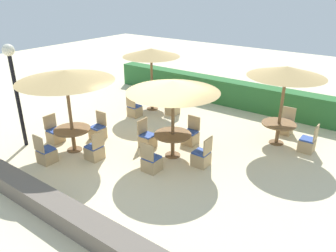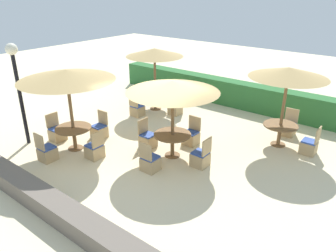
# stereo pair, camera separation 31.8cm
# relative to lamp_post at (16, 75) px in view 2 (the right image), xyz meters

# --- Properties ---
(ground_plane) EXTENTS (40.00, 40.00, 0.00)m
(ground_plane) POSITION_rel_lamp_post_xyz_m (4.12, 1.80, -2.35)
(ground_plane) COLOR beige
(hedge_row) EXTENTS (13.00, 0.70, 1.08)m
(hedge_row) POSITION_rel_lamp_post_xyz_m (4.12, 7.66, -1.81)
(hedge_row) COLOR #2D6B33
(hedge_row) RESTS_ON ground_plane
(stone_border) EXTENTS (10.00, 0.56, 0.48)m
(stone_border) POSITION_rel_lamp_post_xyz_m (4.12, -1.69, -2.11)
(stone_border) COLOR #6B6056
(stone_border) RESTS_ON ground_plane
(lamp_post) EXTENTS (0.36, 0.36, 3.32)m
(lamp_post) POSITION_rel_lamp_post_xyz_m (0.00, 0.00, 0.00)
(lamp_post) COLOR black
(lamp_post) RESTS_ON ground_plane
(parasol_back_left) EXTENTS (2.33, 2.33, 2.58)m
(parasol_back_left) POSITION_rel_lamp_post_xyz_m (1.25, 5.17, 0.05)
(parasol_back_left) COLOR brown
(parasol_back_left) RESTS_ON ground_plane
(round_table_back_left) EXTENTS (1.19, 1.19, 0.75)m
(round_table_back_left) POSITION_rel_lamp_post_xyz_m (1.25, 5.17, -1.74)
(round_table_back_left) COLOR brown
(round_table_back_left) RESTS_ON ground_plane
(patio_chair_back_left_south) EXTENTS (0.46, 0.46, 0.93)m
(patio_chair_back_left_south) POSITION_rel_lamp_post_xyz_m (1.19, 4.09, -2.09)
(patio_chair_back_left_south) COLOR tan
(patio_chair_back_left_south) RESTS_ON ground_plane
(patio_chair_back_left_north) EXTENTS (0.46, 0.46, 0.93)m
(patio_chair_back_left_north) POSITION_rel_lamp_post_xyz_m (1.29, 6.26, -2.09)
(patio_chair_back_left_north) COLOR tan
(patio_chair_back_left_north) RESTS_ON ground_plane
(patio_chair_back_left_east) EXTENTS (0.46, 0.46, 0.93)m
(patio_chair_back_left_east) POSITION_rel_lamp_post_xyz_m (2.32, 5.18, -2.09)
(patio_chair_back_left_east) COLOR tan
(patio_chair_back_left_east) RESTS_ON ground_plane
(parasol_center) EXTENTS (2.74, 2.74, 2.41)m
(parasol_center) POSITION_rel_lamp_post_xyz_m (4.38, 2.28, -0.11)
(parasol_center) COLOR brown
(parasol_center) RESTS_ON ground_plane
(round_table_center) EXTENTS (1.14, 1.14, 0.75)m
(round_table_center) POSITION_rel_lamp_post_xyz_m (4.38, 2.28, -1.75)
(round_table_center) COLOR brown
(round_table_center) RESTS_ON ground_plane
(patio_chair_center_north) EXTENTS (0.46, 0.46, 0.93)m
(patio_chair_center_north) POSITION_rel_lamp_post_xyz_m (4.37, 3.33, -2.09)
(patio_chair_center_north) COLOR tan
(patio_chair_center_north) RESTS_ON ground_plane
(patio_chair_center_east) EXTENTS (0.46, 0.46, 0.93)m
(patio_chair_center_east) POSITION_rel_lamp_post_xyz_m (5.41, 2.30, -2.09)
(patio_chair_center_east) COLOR tan
(patio_chair_center_east) RESTS_ON ground_plane
(patio_chair_center_south) EXTENTS (0.46, 0.46, 0.93)m
(patio_chair_center_south) POSITION_rel_lamp_post_xyz_m (4.42, 1.19, -2.09)
(patio_chair_center_south) COLOR tan
(patio_chair_center_south) RESTS_ON ground_plane
(patio_chair_center_west) EXTENTS (0.46, 0.46, 0.93)m
(patio_chair_center_west) POSITION_rel_lamp_post_xyz_m (3.35, 2.29, -2.09)
(patio_chair_center_west) COLOR tan
(patio_chair_center_west) RESTS_ON ground_plane
(parasol_back_right) EXTENTS (2.41, 2.41, 2.62)m
(parasol_back_right) POSITION_rel_lamp_post_xyz_m (6.70, 5.07, 0.10)
(parasol_back_right) COLOR brown
(parasol_back_right) RESTS_ON ground_plane
(round_table_back_right) EXTENTS (1.11, 1.11, 0.73)m
(round_table_back_right) POSITION_rel_lamp_post_xyz_m (6.70, 5.07, -1.77)
(round_table_back_right) COLOR brown
(round_table_back_right) RESTS_ON ground_plane
(patio_chair_back_right_north) EXTENTS (0.46, 0.46, 0.93)m
(patio_chair_back_right_north) POSITION_rel_lamp_post_xyz_m (6.66, 6.06, -2.09)
(patio_chair_back_right_north) COLOR tan
(patio_chair_back_right_north) RESTS_ON ground_plane
(patio_chair_back_right_east) EXTENTS (0.46, 0.46, 0.93)m
(patio_chair_back_right_east) POSITION_rel_lamp_post_xyz_m (7.68, 5.06, -2.09)
(patio_chair_back_right_east) COLOR tan
(patio_chair_back_right_east) RESTS_ON ground_plane
(parasol_front_left) EXTENTS (2.89, 2.89, 2.62)m
(parasol_front_left) POSITION_rel_lamp_post_xyz_m (1.61, 0.71, 0.10)
(parasol_front_left) COLOR brown
(parasol_front_left) RESTS_ON ground_plane
(round_table_front_left) EXTENTS (1.14, 1.14, 0.75)m
(round_table_front_left) POSITION_rel_lamp_post_xyz_m (1.61, 0.71, -1.75)
(round_table_front_left) COLOR brown
(round_table_front_left) RESTS_ON ground_plane
(patio_chair_front_left_north) EXTENTS (0.46, 0.46, 0.93)m
(patio_chair_front_left_north) POSITION_rel_lamp_post_xyz_m (1.56, 1.79, -2.09)
(patio_chair_front_left_north) COLOR tan
(patio_chair_front_left_north) RESTS_ON ground_plane
(patio_chair_front_left_south) EXTENTS (0.46, 0.46, 0.93)m
(patio_chair_front_left_south) POSITION_rel_lamp_post_xyz_m (1.58, -0.29, -2.09)
(patio_chair_front_left_south) COLOR tan
(patio_chair_front_left_south) RESTS_ON ground_plane
(patio_chair_front_left_east) EXTENTS (0.46, 0.46, 0.93)m
(patio_chair_front_left_east) POSITION_rel_lamp_post_xyz_m (2.59, 0.71, -2.09)
(patio_chair_front_left_east) COLOR tan
(patio_chair_front_left_east) RESTS_ON ground_plane
(patio_chair_front_left_west) EXTENTS (0.46, 0.46, 0.93)m
(patio_chair_front_left_west) POSITION_rel_lamp_post_xyz_m (0.59, 0.74, -2.09)
(patio_chair_front_left_west) COLOR tan
(patio_chair_front_left_west) RESTS_ON ground_plane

